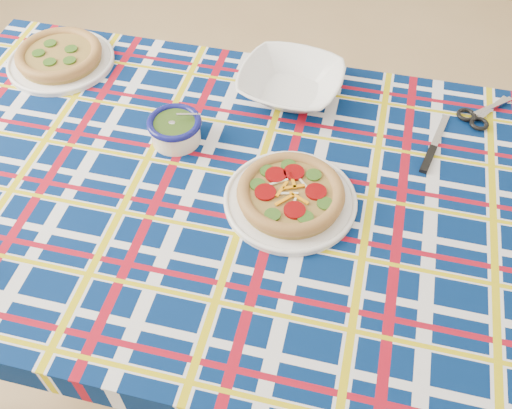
# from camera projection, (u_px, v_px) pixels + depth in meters

# --- Properties ---
(floor) EXTENTS (4.00, 4.00, 0.00)m
(floor) POSITION_uv_depth(u_px,v_px,m) (271.00, 253.00, 1.90)
(floor) COLOR #A78556
(floor) RESTS_ON ground
(dining_table) EXTENTS (1.57, 1.13, 0.68)m
(dining_table) POSITION_uv_depth(u_px,v_px,m) (225.00, 207.00, 1.24)
(dining_table) COLOR brown
(dining_table) RESTS_ON floor
(tablecloth) EXTENTS (1.61, 1.16, 0.10)m
(tablecloth) POSITION_uv_depth(u_px,v_px,m) (224.00, 201.00, 1.22)
(tablecloth) COLOR #041C4C
(tablecloth) RESTS_ON dining_table
(main_focaccia_plate) EXTENTS (0.30, 0.30, 0.05)m
(main_focaccia_plate) POSITION_uv_depth(u_px,v_px,m) (291.00, 194.00, 1.13)
(main_focaccia_plate) COLOR olive
(main_focaccia_plate) RESTS_ON tablecloth
(pesto_bowl) EXTENTS (0.14, 0.14, 0.07)m
(pesto_bowl) POSITION_uv_depth(u_px,v_px,m) (175.00, 128.00, 1.24)
(pesto_bowl) COLOR #223B10
(pesto_bowl) RESTS_ON tablecloth
(serving_bowl) EXTENTS (0.30, 0.30, 0.06)m
(serving_bowl) POSITION_uv_depth(u_px,v_px,m) (291.00, 83.00, 1.35)
(serving_bowl) COLOR white
(serving_bowl) RESTS_ON tablecloth
(second_focaccia_plate) EXTENTS (0.32, 0.32, 0.05)m
(second_focaccia_plate) POSITION_uv_depth(u_px,v_px,m) (59.00, 55.00, 1.43)
(second_focaccia_plate) COLOR olive
(second_focaccia_plate) RESTS_ON tablecloth
(table_knife) EXTENTS (0.10, 0.21, 0.01)m
(table_knife) POSITION_uv_depth(u_px,v_px,m) (439.00, 132.00, 1.28)
(table_knife) COLOR silver
(table_knife) RESTS_ON tablecloth
(kitchen_scissors) EXTENTS (0.19, 0.18, 0.02)m
(kitchen_scissors) POSITION_uv_depth(u_px,v_px,m) (493.00, 107.00, 1.33)
(kitchen_scissors) COLOR silver
(kitchen_scissors) RESTS_ON tablecloth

